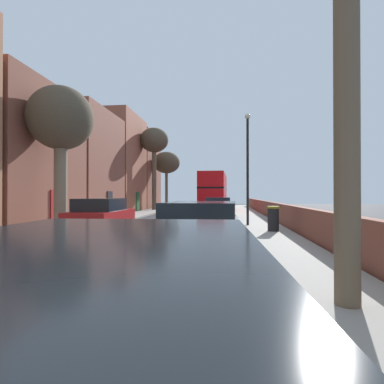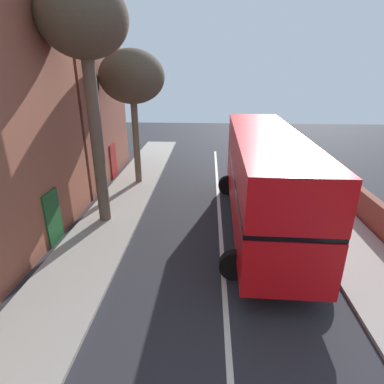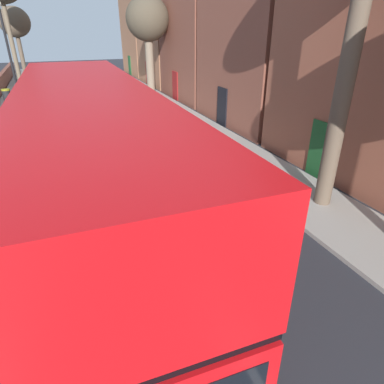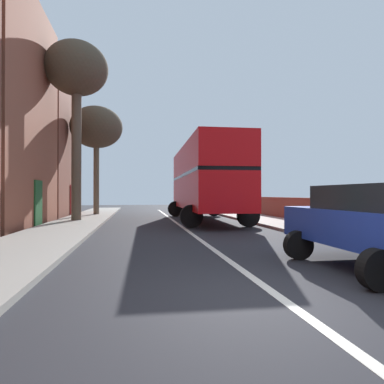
# 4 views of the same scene
# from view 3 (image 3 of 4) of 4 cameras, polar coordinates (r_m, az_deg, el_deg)

# --- Properties ---
(ground_plane) EXTENTS (84.00, 84.00, 0.00)m
(ground_plane) POSITION_cam_3_polar(r_m,az_deg,el_deg) (21.68, -15.86, 11.91)
(ground_plane) COLOR #28282D
(road_centre_line) EXTENTS (0.16, 54.00, 0.01)m
(road_centre_line) POSITION_cam_3_polar(r_m,az_deg,el_deg) (21.68, -15.86, 11.92)
(road_centre_line) COLOR silver
(road_centre_line) RESTS_ON ground
(sidewalk_left) EXTENTS (2.60, 60.00, 0.12)m
(sidewalk_left) POSITION_cam_3_polar(r_m,az_deg,el_deg) (22.69, -3.26, 13.63)
(sidewalk_left) COLOR #9E998E
(sidewalk_left) RESTS_ON ground
(sidewalk_right) EXTENTS (2.60, 60.00, 0.12)m
(sidewalk_right) POSITION_cam_3_polar(r_m,az_deg,el_deg) (21.72, -28.89, 9.83)
(sidewalk_right) COLOR #9E998E
(sidewalk_right) RESTS_ON ground
(terraced_houses_left) EXTENTS (4.07, 47.68, 10.46)m
(terraced_houses_left) POSITION_cam_3_polar(r_m,az_deg,el_deg) (23.18, 6.12, 25.55)
(terraced_houses_left) COLOR #9E6647
(terraced_houses_left) RESTS_ON ground
(double_decker_bus) EXTENTS (3.74, 11.05, 4.06)m
(double_decker_bus) POSITION_cam_3_polar(r_m,az_deg,el_deg) (7.74, -16.78, 4.42)
(double_decker_bus) COLOR red
(double_decker_bus) RESTS_ON ground
(parked_car_grey_right_0) EXTENTS (2.51, 4.57, 1.64)m
(parked_car_grey_right_0) POSITION_cam_3_polar(r_m,az_deg,el_deg) (40.19, -23.58, 18.54)
(parked_car_grey_right_0) COLOR slate
(parked_car_grey_right_0) RESTS_ON ground
(parked_car_blue_right_1) EXTENTS (2.50, 3.99, 1.64)m
(parked_car_blue_right_1) POSITION_cam_3_polar(r_m,az_deg,el_deg) (19.93, -22.88, 12.42)
(parked_car_blue_right_1) COLOR #1E389E
(parked_car_blue_right_1) RESTS_ON ground
(parked_car_grey_right_2) EXTENTS (2.62, 4.33, 1.65)m
(parked_car_grey_right_2) POSITION_cam_3_polar(r_m,az_deg,el_deg) (33.77, -23.44, 17.42)
(parked_car_grey_right_2) COLOR slate
(parked_car_grey_right_2) RESTS_ON ground
(parked_car_red_left_3) EXTENTS (2.55, 4.13, 1.66)m
(parked_car_red_left_3) POSITION_cam_3_polar(r_m,az_deg,el_deg) (28.71, -12.93, 17.57)
(parked_car_red_left_3) COLOR #AD1919
(parked_car_red_left_3) RESTS_ON ground
(street_tree_right_1) EXTENTS (3.06, 3.06, 6.89)m
(street_tree_right_1) POSITION_cam_3_polar(r_m,az_deg,el_deg) (42.37, -28.17, 24.25)
(street_tree_right_1) COLOR brown
(street_tree_right_1) RESTS_ON sidewalk_right
(street_tree_left_2) EXTENTS (3.20, 3.20, 7.11)m
(street_tree_left_2) POSITION_cam_3_polar(r_m,az_deg,el_deg) (27.87, -7.63, 27.10)
(street_tree_left_2) COLOR #7A6B56
(street_tree_left_2) RESTS_ON sidewalk_left
(lamppost_right) EXTENTS (0.32, 0.32, 6.31)m
(lamppost_right) POSITION_cam_3_polar(r_m,az_deg,el_deg) (23.86, -28.95, 20.39)
(lamppost_right) COLOR black
(lamppost_right) RESTS_ON sidewalk_right
(litter_bin_right) EXTENTS (0.55, 0.55, 1.17)m
(litter_bin_right) POSITION_cam_3_polar(r_m,az_deg,el_deg) (27.11, -29.16, 13.98)
(litter_bin_right) COLOR black
(litter_bin_right) RESTS_ON sidewalk_right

